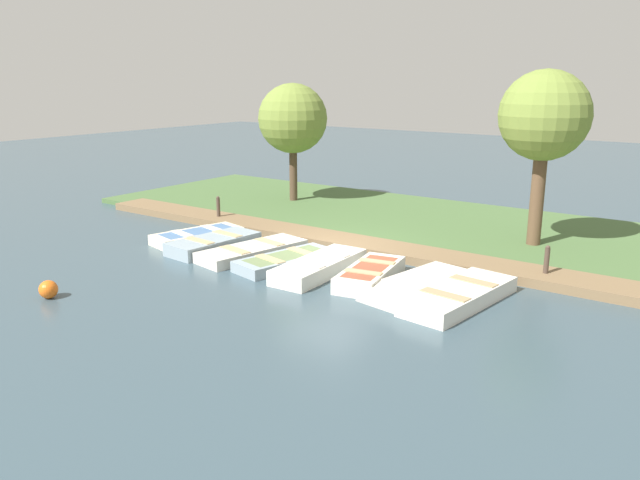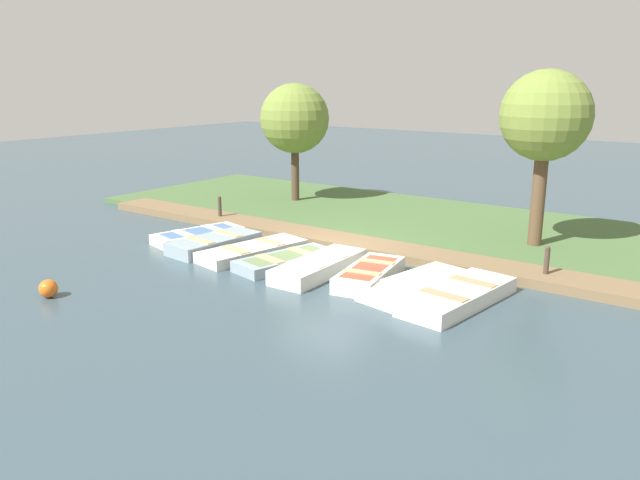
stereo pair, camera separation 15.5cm
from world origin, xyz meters
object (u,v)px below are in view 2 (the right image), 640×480
rowboat_5 (370,274)px  mooring_post_far (546,264)px  buoy (48,289)px  rowboat_4 (319,266)px  rowboat_7 (458,296)px  mooring_post_near (220,209)px  rowboat_2 (253,251)px  park_tree_left (545,118)px  rowboat_3 (286,260)px  rowboat_0 (199,235)px  rowboat_6 (417,285)px  park_tree_far_left (295,119)px  rowboat_1 (214,243)px

rowboat_5 → mooring_post_far: mooring_post_far is taller
buoy → rowboat_4: bearing=141.8°
rowboat_7 → mooring_post_near: mooring_post_near is taller
rowboat_2 → park_tree_left: (-5.39, 6.41, 3.74)m
rowboat_3 → park_tree_left: size_ratio=0.59×
rowboat_0 → rowboat_5: (0.34, 6.54, 0.04)m
rowboat_2 → rowboat_6: 5.30m
rowboat_0 → mooring_post_far: (-2.18, 10.17, 0.32)m
rowboat_2 → rowboat_5: size_ratio=1.25×
rowboat_5 → rowboat_7: (0.15, 2.46, -0.01)m
rowboat_2 → rowboat_3: (0.19, 1.39, -0.00)m
mooring_post_far → park_tree_left: 4.64m
mooring_post_near → park_tree_far_left: 5.12m
rowboat_2 → mooring_post_far: bearing=119.0°
rowboat_3 → park_tree_left: bearing=150.9°
rowboat_6 → mooring_post_near: bearing=-94.7°
rowboat_4 → buoy: 6.62m
mooring_post_near → buoy: bearing=15.7°
rowboat_2 → rowboat_7: rowboat_7 is taller
mooring_post_far → rowboat_2: bearing=-71.9°
rowboat_3 → buoy: 6.02m
rowboat_4 → park_tree_left: size_ratio=0.60×
rowboat_5 → rowboat_6: bearing=80.4°
rowboat_1 → rowboat_2: 1.41m
buoy → mooring_post_near: bearing=-164.3°
rowboat_4 → buoy: (5.20, -4.09, 0.01)m
rowboat_3 → rowboat_1: bearing=-77.7°
rowboat_4 → rowboat_5: size_ratio=1.15×
rowboat_2 → park_tree_far_left: 8.29m
rowboat_4 → mooring_post_far: (-2.71, 5.07, 0.28)m
rowboat_1 → rowboat_4: 3.94m
rowboat_0 → mooring_post_near: 2.52m
rowboat_4 → rowboat_7: size_ratio=0.92×
rowboat_3 → mooring_post_far: size_ratio=3.18×
park_tree_far_left → buoy: bearing=9.9°
rowboat_0 → park_tree_left: (-5.09, 8.97, 3.73)m
rowboat_1 → buoy: 5.28m
rowboat_7 → mooring_post_near: size_ratio=3.57×
rowboat_3 → mooring_post_near: bearing=-104.4°
rowboat_5 → rowboat_7: bearing=76.1°
rowboat_1 → buoy: bearing=3.9°
rowboat_3 → park_tree_left: 8.38m
rowboat_0 → rowboat_6: bearing=101.4°
rowboat_1 → rowboat_5: size_ratio=1.06×
park_tree_left → rowboat_1: bearing=-54.6°
rowboat_5 → rowboat_1: bearing=-99.2°
rowboat_0 → rowboat_1: bearing=82.3°
rowboat_0 → rowboat_1: rowboat_1 is taller
rowboat_3 → mooring_post_near: (-2.67, -5.16, 0.33)m
rowboat_6 → rowboat_3: bearing=-76.8°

